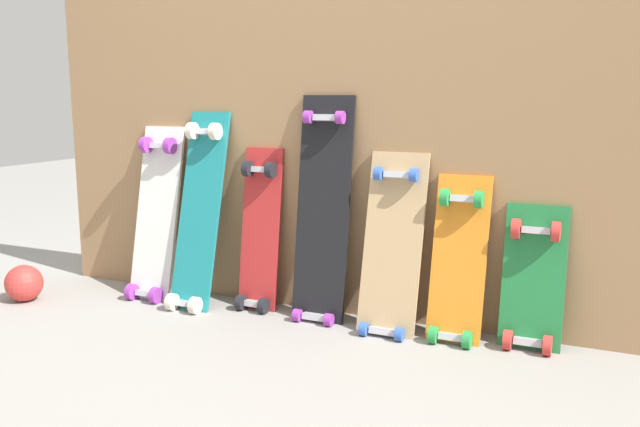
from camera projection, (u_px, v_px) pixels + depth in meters
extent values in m
plane|color=gray|center=(327.00, 315.00, 2.71)|extent=(12.00, 12.00, 0.00)
cube|color=#99724C|center=(334.00, 143.00, 2.65)|extent=(2.71, 0.04, 1.40)
cube|color=silver|center=(157.00, 220.00, 2.93)|extent=(0.21, 0.20, 0.82)
cube|color=#B7B7BF|center=(146.00, 293.00, 2.90)|extent=(0.09, 0.04, 0.03)
cube|color=#B7B7BF|center=(160.00, 146.00, 2.91)|extent=(0.09, 0.04, 0.03)
cylinder|color=purple|center=(132.00, 292.00, 2.91)|extent=(0.03, 0.07, 0.07)
cylinder|color=purple|center=(156.00, 295.00, 2.86)|extent=(0.03, 0.07, 0.07)
cylinder|color=purple|center=(146.00, 145.00, 2.92)|extent=(0.03, 0.07, 0.07)
cylinder|color=purple|center=(170.00, 146.00, 2.87)|extent=(0.03, 0.07, 0.07)
cube|color=#197A7F|center=(199.00, 218.00, 2.80)|extent=(0.19, 0.25, 0.88)
cube|color=#B7B7BF|center=(186.00, 304.00, 2.76)|extent=(0.08, 0.04, 0.03)
cube|color=#B7B7BF|center=(206.00, 132.00, 2.80)|extent=(0.08, 0.04, 0.03)
cylinder|color=beige|center=(172.00, 302.00, 2.77)|extent=(0.03, 0.07, 0.07)
cylinder|color=beige|center=(195.00, 305.00, 2.72)|extent=(0.03, 0.07, 0.07)
cylinder|color=beige|center=(192.00, 131.00, 2.81)|extent=(0.03, 0.07, 0.07)
cylinder|color=beige|center=(215.00, 131.00, 2.76)|extent=(0.03, 0.07, 0.07)
cube|color=#B22626|center=(261.00, 237.00, 2.77)|extent=(0.17, 0.12, 0.74)
cube|color=#B7B7BF|center=(254.00, 304.00, 2.76)|extent=(0.08, 0.04, 0.03)
cube|color=#B7B7BF|center=(261.00, 169.00, 2.73)|extent=(0.08, 0.04, 0.03)
cylinder|color=black|center=(241.00, 303.00, 2.77)|extent=(0.03, 0.07, 0.07)
cylinder|color=black|center=(263.00, 306.00, 2.72)|extent=(0.03, 0.07, 0.07)
cylinder|color=black|center=(248.00, 169.00, 2.74)|extent=(0.03, 0.07, 0.07)
cylinder|color=black|center=(271.00, 170.00, 2.70)|extent=(0.03, 0.07, 0.07)
cube|color=black|center=(323.00, 218.00, 2.62)|extent=(0.22, 0.15, 0.96)
cube|color=#B7B7BF|center=(315.00, 317.00, 2.62)|extent=(0.10, 0.04, 0.03)
cube|color=#B7B7BF|center=(326.00, 118.00, 2.58)|extent=(0.10, 0.04, 0.03)
cylinder|color=purple|center=(297.00, 315.00, 2.63)|extent=(0.03, 0.05, 0.05)
cylinder|color=purple|center=(329.00, 320.00, 2.58)|extent=(0.03, 0.05, 0.05)
cylinder|color=purple|center=(308.00, 117.00, 2.59)|extent=(0.03, 0.05, 0.05)
cylinder|color=purple|center=(340.00, 117.00, 2.53)|extent=(0.03, 0.05, 0.05)
cube|color=tan|center=(392.00, 253.00, 2.50)|extent=(0.23, 0.20, 0.75)
cube|color=#B7B7BF|center=(383.00, 331.00, 2.46)|extent=(0.10, 0.04, 0.03)
cube|color=#B7B7BF|center=(397.00, 175.00, 2.49)|extent=(0.10, 0.04, 0.03)
cylinder|color=#3359B2|center=(364.00, 329.00, 2.47)|extent=(0.03, 0.05, 0.05)
cylinder|color=#3359B2|center=(399.00, 334.00, 2.42)|extent=(0.03, 0.05, 0.05)
cylinder|color=#3359B2|center=(378.00, 173.00, 2.50)|extent=(0.03, 0.05, 0.05)
cylinder|color=#3359B2|center=(414.00, 175.00, 2.44)|extent=(0.03, 0.05, 0.05)
cube|color=orange|center=(458.00, 267.00, 2.42)|extent=(0.20, 0.17, 0.67)
cube|color=#B7B7BF|center=(451.00, 337.00, 2.39)|extent=(0.09, 0.04, 0.03)
cube|color=#B7B7BF|center=(463.00, 199.00, 2.40)|extent=(0.09, 0.04, 0.03)
cylinder|color=#268C3F|center=(433.00, 335.00, 2.40)|extent=(0.03, 0.06, 0.06)
cylinder|color=#268C3F|center=(467.00, 340.00, 2.35)|extent=(0.03, 0.06, 0.06)
cylinder|color=#268C3F|center=(445.00, 197.00, 2.41)|extent=(0.03, 0.06, 0.06)
cylinder|color=#268C3F|center=(479.00, 199.00, 2.36)|extent=(0.03, 0.06, 0.06)
cube|color=#1E7238|center=(533.00, 285.00, 2.34)|extent=(0.22, 0.11, 0.57)
cube|color=#B7B7BF|center=(528.00, 342.00, 2.33)|extent=(0.10, 0.04, 0.03)
cube|color=#B7B7BF|center=(536.00, 230.00, 2.32)|extent=(0.10, 0.04, 0.03)
cylinder|color=red|center=(508.00, 340.00, 2.34)|extent=(0.03, 0.07, 0.07)
cylinder|color=red|center=(547.00, 346.00, 2.28)|extent=(0.03, 0.07, 0.07)
cylinder|color=red|center=(516.00, 229.00, 2.33)|extent=(0.03, 0.07, 0.07)
cylinder|color=red|center=(556.00, 232.00, 2.27)|extent=(0.03, 0.07, 0.07)
sphere|color=red|center=(24.00, 283.00, 2.88)|extent=(0.16, 0.16, 0.16)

